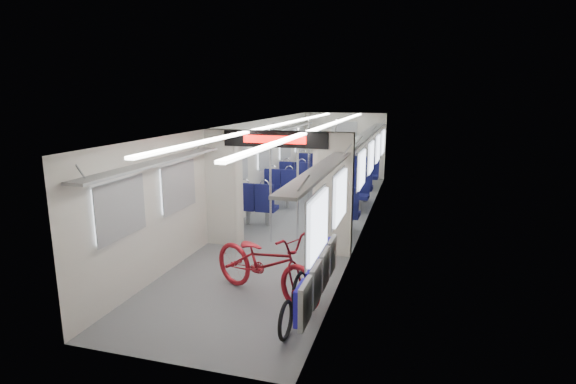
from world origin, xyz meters
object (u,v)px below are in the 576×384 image
object	(u,v)px
bike_hoop_c	(309,281)
flip_bench	(318,276)
seat_bay_far_left	(303,171)
bicycle	(265,263)
stanchion_near_right	(298,185)
stanchion_near_left	(271,187)
bike_hoop_a	(286,322)
seat_bay_near_right	(344,197)
seat_bay_far_right	(360,177)
bike_hoop_b	(300,291)
stanchion_far_left	(309,161)
seat_bay_near_left	(269,194)
stanchion_far_right	(335,162)

from	to	relation	value
bike_hoop_c	flip_bench	bearing A→B (deg)	-66.22
seat_bay_far_left	bicycle	bearing A→B (deg)	-79.63
bicycle	stanchion_near_right	world-z (taller)	stanchion_near_right
bicycle	stanchion_near_left	world-z (taller)	stanchion_near_left
bike_hoop_c	seat_bay_far_left	distance (m)	7.74
bike_hoop_a	seat_bay_near_right	distance (m)	5.50
seat_bay_far_right	stanchion_near_left	bearing A→B (deg)	-103.61
bike_hoop_c	stanchion_near_left	distance (m)	2.70
flip_bench	bike_hoop_b	bearing A→B (deg)	149.87
bike_hoop_c	seat_bay_far_right	world-z (taller)	seat_bay_far_right
bike_hoop_c	stanchion_far_left	world-z (taller)	stanchion_far_left
seat_bay_near_right	seat_bay_far_right	xyz separation A→B (m)	(0.00, 2.87, -0.01)
bike_hoop_b	stanchion_near_right	distance (m)	3.21
seat_bay_near_right	bike_hoop_c	bearing A→B (deg)	-88.12
bike_hoop_b	stanchion_far_left	bearing A→B (deg)	102.61
seat_bay_near_right	stanchion_near_left	bearing A→B (deg)	-120.50
bicycle	flip_bench	size ratio (longest dim) A/B	0.97
seat_bay_near_left	seat_bay_near_right	bearing A→B (deg)	1.79
bike_hoop_a	seat_bay_far_right	world-z (taller)	seat_bay_far_right
stanchion_near_left	stanchion_far_right	world-z (taller)	same
bike_hoop_c	stanchion_far_right	distance (m)	5.92
bicycle	stanchion_near_right	xyz separation A→B (m)	(-0.26, 2.79, 0.61)
seat_bay_far_left	stanchion_near_right	bearing A→B (deg)	-76.86
seat_bay_near_left	stanchion_near_left	distance (m)	2.15
bicycle	seat_bay_far_left	bearing A→B (deg)	35.67
stanchion_near_left	seat_bay_far_left	bearing A→B (deg)	97.42
seat_bay_far_left	seat_bay_far_right	distance (m)	1.92
stanchion_far_left	seat_bay_far_left	bearing A→B (deg)	109.55
stanchion_near_left	flip_bench	bearing A→B (deg)	-60.23
bike_hoop_b	bike_hoop_c	xyz separation A→B (m)	(0.01, 0.47, -0.05)
bike_hoop_a	stanchion_far_right	distance (m)	7.23
bicycle	bike_hoop_b	bearing A→B (deg)	-81.41
seat_bay_near_left	stanchion_far_left	xyz separation A→B (m)	(0.59, 1.70, 0.60)
bicycle	bike_hoop_b	world-z (taller)	bicycle
flip_bench	seat_bay_near_right	distance (m)	4.81
seat_bay_near_right	stanchion_far_right	xyz separation A→B (m)	(-0.53, 1.65, 0.58)
bike_hoop_c	stanchion_near_right	bearing A→B (deg)	108.75
seat_bay_near_right	stanchion_far_left	bearing A→B (deg)	127.84
bike_hoop_c	seat_bay_far_right	xyz separation A→B (m)	(-0.14, 7.02, 0.36)
seat_bay_near_right	stanchion_far_left	distance (m)	2.16
stanchion_near_right	bike_hoop_c	bearing A→B (deg)	-71.25
bicycle	stanchion_far_left	size ratio (longest dim) A/B	0.90
seat_bay_near_left	seat_bay_near_right	distance (m)	1.87
bike_hoop_c	seat_bay_near_left	xyz separation A→B (m)	(-2.01, 4.09, 0.35)
seat_bay_far_left	flip_bench	bearing A→B (deg)	-74.23
seat_bay_near_left	stanchion_near_left	world-z (taller)	stanchion_near_left
bike_hoop_b	stanchion_near_left	size ratio (longest dim) A/B	0.23
bike_hoop_b	stanchion_far_left	distance (m)	6.48
bike_hoop_b	bicycle	bearing A→B (deg)	163.29
bike_hoop_c	bike_hoop_b	bearing A→B (deg)	-91.66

